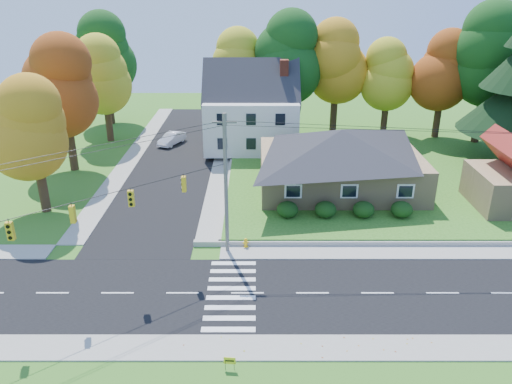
% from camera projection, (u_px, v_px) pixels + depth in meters
% --- Properties ---
extents(ground, '(120.00, 120.00, 0.00)m').
position_uv_depth(ground, '(247.00, 293.00, 30.64)').
color(ground, '#3D7923').
extents(road_main, '(90.00, 8.00, 0.02)m').
position_uv_depth(road_main, '(247.00, 293.00, 30.63)').
color(road_main, black).
rests_on(road_main, ground).
extents(road_cross, '(8.00, 44.00, 0.02)m').
position_uv_depth(road_cross, '(178.00, 157.00, 54.59)').
color(road_cross, black).
rests_on(road_cross, ground).
extents(sidewalk_north, '(90.00, 2.00, 0.08)m').
position_uv_depth(sidewalk_north, '(249.00, 252.00, 35.23)').
color(sidewalk_north, '#9C9A90').
rests_on(sidewalk_north, ground).
extents(sidewalk_south, '(90.00, 2.00, 0.08)m').
position_uv_depth(sidewalk_south, '(246.00, 348.00, 26.02)').
color(sidewalk_south, '#9C9A90').
rests_on(sidewalk_south, ground).
extents(lawn, '(30.00, 30.00, 0.50)m').
position_uv_depth(lawn, '(381.00, 170.00, 49.88)').
color(lawn, '#3D7923').
rests_on(lawn, ground).
extents(ranch_house, '(14.60, 10.60, 5.40)m').
position_uv_depth(ranch_house, '(340.00, 158.00, 44.11)').
color(ranch_house, tan).
rests_on(ranch_house, lawn).
extents(colonial_house, '(10.40, 8.40, 9.60)m').
position_uv_depth(colonial_house, '(252.00, 111.00, 54.65)').
color(colonial_house, silver).
rests_on(colonial_house, lawn).
extents(hedge_row, '(10.70, 1.70, 1.27)m').
position_uv_depth(hedge_row, '(345.00, 209.00, 39.22)').
color(hedge_row, '#163A10').
rests_on(hedge_row, lawn).
extents(traffic_infrastructure, '(38.10, 10.66, 10.00)m').
position_uv_depth(traffic_infrastructure, '(245.00, 208.00, 29.88)').
color(traffic_infrastructure, '#666059').
rests_on(traffic_infrastructure, ground).
extents(tree_lot_0, '(6.72, 6.72, 12.51)m').
position_uv_depth(tree_lot_0, '(235.00, 68.00, 58.73)').
color(tree_lot_0, '#3F2A19').
rests_on(tree_lot_0, lawn).
extents(tree_lot_1, '(7.84, 7.84, 14.60)m').
position_uv_depth(tree_lot_1, '(286.00, 58.00, 57.30)').
color(tree_lot_1, '#3F2A19').
rests_on(tree_lot_1, lawn).
extents(tree_lot_2, '(7.28, 7.28, 13.56)m').
position_uv_depth(tree_lot_2, '(337.00, 62.00, 58.47)').
color(tree_lot_2, '#3F2A19').
rests_on(tree_lot_2, lawn).
extents(tree_lot_3, '(6.16, 6.16, 11.47)m').
position_uv_depth(tree_lot_3, '(389.00, 75.00, 58.06)').
color(tree_lot_3, '#3F2A19').
rests_on(tree_lot_3, lawn).
extents(tree_lot_4, '(6.72, 6.72, 12.51)m').
position_uv_depth(tree_lot_4, '(444.00, 71.00, 56.88)').
color(tree_lot_4, '#3F2A19').
rests_on(tree_lot_4, lawn).
extents(tree_lot_5, '(8.40, 8.40, 15.64)m').
position_uv_depth(tree_lot_5, '(490.00, 55.00, 54.28)').
color(tree_lot_5, '#3F2A19').
rests_on(tree_lot_5, lawn).
extents(tree_west_0, '(6.16, 6.16, 11.47)m').
position_uv_depth(tree_west_0, '(32.00, 128.00, 38.92)').
color(tree_west_0, '#3F2A19').
rests_on(tree_west_0, ground).
extents(tree_west_1, '(7.28, 7.28, 13.56)m').
position_uv_depth(tree_west_1, '(62.00, 86.00, 47.62)').
color(tree_west_1, '#3F2A19').
rests_on(tree_west_1, ground).
extents(tree_west_2, '(6.72, 6.72, 12.51)m').
position_uv_depth(tree_west_2, '(103.00, 75.00, 57.09)').
color(tree_west_2, '#3F2A19').
rests_on(tree_west_2, ground).
extents(tree_west_3, '(7.84, 7.84, 14.60)m').
position_uv_depth(tree_west_3, '(104.00, 54.00, 63.95)').
color(tree_west_3, '#3F2A19').
rests_on(tree_west_3, ground).
extents(white_car, '(3.04, 4.40, 1.38)m').
position_uv_depth(white_car, '(172.00, 139.00, 58.44)').
color(white_car, white).
rests_on(white_car, road_cross).
extents(fire_hydrant, '(0.44, 0.34, 0.77)m').
position_uv_depth(fire_hydrant, '(246.00, 243.00, 35.74)').
color(fire_hydrant, yellow).
rests_on(fire_hydrant, ground).
extents(yard_sign, '(0.60, 0.09, 0.74)m').
position_uv_depth(yard_sign, '(230.00, 361.00, 24.41)').
color(yard_sign, black).
rests_on(yard_sign, ground).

